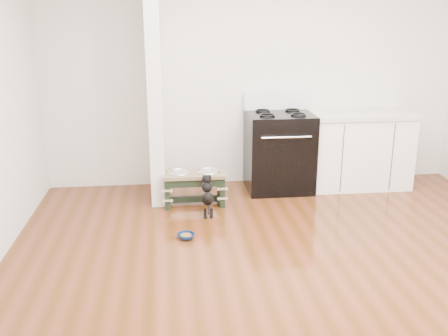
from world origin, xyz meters
TOP-DOWN VIEW (x-y plane):
  - ground at (0.00, 0.00)m, footprint 5.00×5.00m
  - room_shell at (0.00, 0.00)m, footprint 5.00×5.00m
  - partition_wall at (-1.18, 2.10)m, footprint 0.15×0.80m
  - oven_range at (0.25, 2.16)m, footprint 0.76×0.69m
  - cabinet_run at (1.23, 2.18)m, footprint 1.24×0.64m
  - dog_feeder at (-0.78, 1.75)m, footprint 0.68×0.36m
  - puppy at (-0.66, 1.43)m, footprint 0.12×0.35m
  - floor_bowl at (-0.91, 0.85)m, footprint 0.17×0.17m

SIDE VIEW (x-z plane):
  - ground at x=0.00m, z-range 0.00..0.00m
  - floor_bowl at x=-0.91m, z-range 0.00..0.05m
  - puppy at x=-0.66m, z-range 0.02..0.43m
  - dog_feeder at x=-0.78m, z-range 0.07..0.46m
  - cabinet_run at x=1.23m, z-range 0.00..0.91m
  - oven_range at x=0.25m, z-range -0.09..1.05m
  - partition_wall at x=-1.18m, z-range 0.00..2.70m
  - room_shell at x=0.00m, z-range -0.88..4.12m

